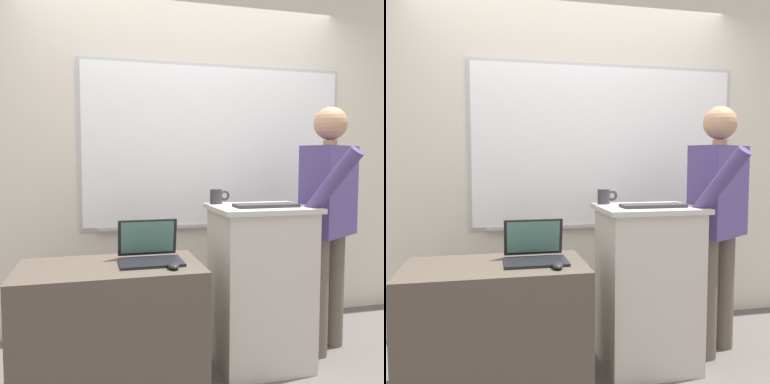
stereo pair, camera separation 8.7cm
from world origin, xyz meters
TOP-DOWN VIEW (x-y plane):
  - back_wall at (0.01, 1.26)m, footprint 6.40×0.17m
  - lectern_podium at (0.34, 0.47)m, footprint 0.62×0.51m
  - side_desk at (-0.60, 0.33)m, footprint 0.99×0.55m
  - person_presenter at (0.86, 0.53)m, footprint 0.58×0.69m
  - laptop at (-0.38, 0.38)m, footprint 0.35×0.29m
  - wireless_keyboard at (0.34, 0.41)m, footprint 0.39×0.15m
  - computer_mouse_by_laptop at (-0.28, 0.18)m, footprint 0.06×0.10m
  - coffee_mug at (0.11, 0.65)m, footprint 0.13×0.08m

SIDE VIEW (x-z plane):
  - side_desk at x=-0.60m, z-range 0.00..0.73m
  - lectern_podium at x=0.34m, z-range 0.00..1.02m
  - computer_mouse_by_laptop at x=-0.28m, z-range 0.73..0.77m
  - laptop at x=-0.38m, z-range 0.68..0.91m
  - person_presenter at x=0.86m, z-range 0.13..1.78m
  - wireless_keyboard at x=0.34m, z-range 1.02..1.04m
  - coffee_mug at x=0.11m, z-range 1.02..1.11m
  - back_wall at x=0.01m, z-range 0.00..2.76m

